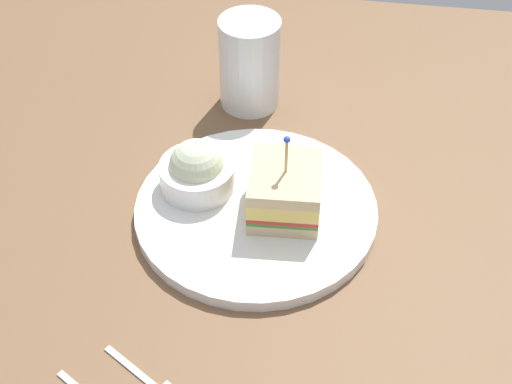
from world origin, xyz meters
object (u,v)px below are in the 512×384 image
object	(u,v)px
sandwich_half_center	(286,187)
plate	(256,210)
drink_glass	(250,67)
coleslaw_bowl	(197,171)

from	to	relation	value
sandwich_half_center	plate	bearing A→B (deg)	-80.93
drink_glass	plate	bearing A→B (deg)	10.83
sandwich_half_center	drink_glass	world-z (taller)	drink_glass
plate	drink_glass	size ratio (longest dim) A/B	2.23
coleslaw_bowl	sandwich_half_center	bearing A→B (deg)	80.74
plate	sandwich_half_center	bearing A→B (deg)	99.07
plate	drink_glass	bearing A→B (deg)	-169.17
coleslaw_bowl	plate	bearing A→B (deg)	72.85
plate	coleslaw_bowl	xyz separation A→B (cm)	(-2.05, -6.64, 2.89)
sandwich_half_center	coleslaw_bowl	bearing A→B (deg)	-99.26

